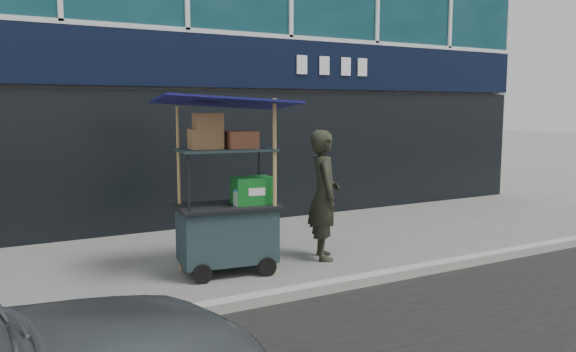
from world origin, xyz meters
TOP-DOWN VIEW (x-y plane):
  - ground at (0.00, 0.00)m, footprint 80.00×80.00m
  - curb at (0.00, -0.20)m, footprint 80.00×0.18m
  - vendor_cart at (-0.48, 1.08)m, footprint 1.80×1.38m
  - vendor_man at (0.95, 1.06)m, footprint 0.65×0.77m

SIDE VIEW (x-z plane):
  - ground at x=0.00m, z-range 0.00..0.00m
  - curb at x=0.00m, z-range 0.00..0.12m
  - vendor_cart at x=-0.48m, z-range -0.34..1.93m
  - vendor_man at x=0.95m, z-range 0.00..1.80m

